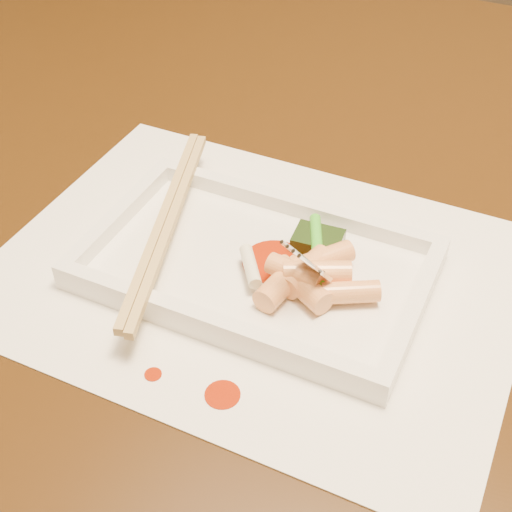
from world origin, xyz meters
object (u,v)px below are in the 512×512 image
at_px(plate_base, 256,269).
at_px(fork, 359,200).
at_px(table, 397,269).
at_px(chopstick_a, 162,219).
at_px(placemat, 256,274).

relative_size(plate_base, fork, 1.86).
xyz_separation_m(table, chopstick_a, (-0.16, -0.16, 0.13)).
bearing_deg(fork, plate_base, -165.58).
bearing_deg(placemat, plate_base, 0.00).
bearing_deg(chopstick_a, placemat, 0.00).
xyz_separation_m(table, placemat, (-0.08, -0.16, 0.10)).
bearing_deg(table, placemat, -115.34).
height_order(table, plate_base, plate_base).
distance_m(plate_base, fork, 0.11).
height_order(chopstick_a, fork, fork).
relative_size(table, fork, 10.00).
distance_m(plate_base, chopstick_a, 0.08).
bearing_deg(plate_base, placemat, 0.00).
relative_size(placemat, plate_base, 1.54).
bearing_deg(chopstick_a, fork, 6.75).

